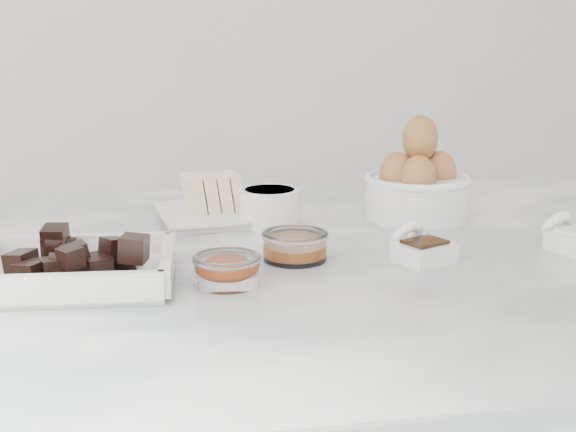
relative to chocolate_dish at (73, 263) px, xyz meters
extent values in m
cube|color=silver|center=(0.22, 0.06, -0.04)|extent=(1.20, 0.80, 0.04)
cube|color=white|center=(0.00, 0.00, -0.02)|extent=(0.21, 0.16, 0.01)
cube|color=white|center=(0.18, 0.25, -0.02)|extent=(0.15, 0.15, 0.01)
cube|color=white|center=(0.18, 0.25, -0.01)|extent=(0.17, 0.17, 0.00)
cylinder|color=white|center=(0.24, 0.21, 0.00)|extent=(0.08, 0.08, 0.05)
cylinder|color=white|center=(0.24, 0.21, 0.02)|extent=(0.07, 0.07, 0.01)
cylinder|color=white|center=(0.45, 0.21, 0.01)|extent=(0.14, 0.14, 0.06)
torus|color=white|center=(0.45, 0.21, 0.03)|extent=(0.15, 0.15, 0.01)
ellipsoid|color=#A16633|center=(0.48, 0.21, 0.04)|extent=(0.05, 0.05, 0.06)
ellipsoid|color=#A16633|center=(0.42, 0.20, 0.04)|extent=(0.05, 0.05, 0.06)
ellipsoid|color=#A16633|center=(0.45, 0.24, 0.04)|extent=(0.05, 0.05, 0.06)
ellipsoid|color=#A16633|center=(0.44, 0.18, 0.04)|extent=(0.05, 0.05, 0.06)
ellipsoid|color=#A16633|center=(0.45, 0.21, 0.09)|extent=(0.05, 0.05, 0.06)
cylinder|color=white|center=(0.24, 0.04, -0.01)|extent=(0.07, 0.07, 0.03)
torus|color=white|center=(0.24, 0.04, 0.01)|extent=(0.08, 0.08, 0.01)
cylinder|color=orange|center=(0.24, 0.04, -0.01)|extent=(0.06, 0.06, 0.01)
cylinder|color=white|center=(0.16, -0.03, -0.01)|extent=(0.07, 0.07, 0.03)
torus|color=white|center=(0.16, -0.03, 0.00)|extent=(0.07, 0.07, 0.01)
ellipsoid|color=#FF5307|center=(0.16, -0.03, -0.01)|extent=(0.05, 0.05, 0.02)
cube|color=white|center=(0.38, 0.00, -0.01)|extent=(0.07, 0.07, 0.02)
cube|color=black|center=(0.38, 0.00, 0.00)|extent=(0.05, 0.05, 0.00)
torus|color=white|center=(0.37, 0.03, 0.00)|extent=(0.05, 0.05, 0.04)
cube|color=white|center=(0.58, 0.02, -0.01)|extent=(0.07, 0.07, 0.02)
torus|color=white|center=(0.57, 0.04, 0.00)|extent=(0.05, 0.05, 0.04)
camera|label=1|loc=(0.06, -0.82, 0.24)|focal=50.00mm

